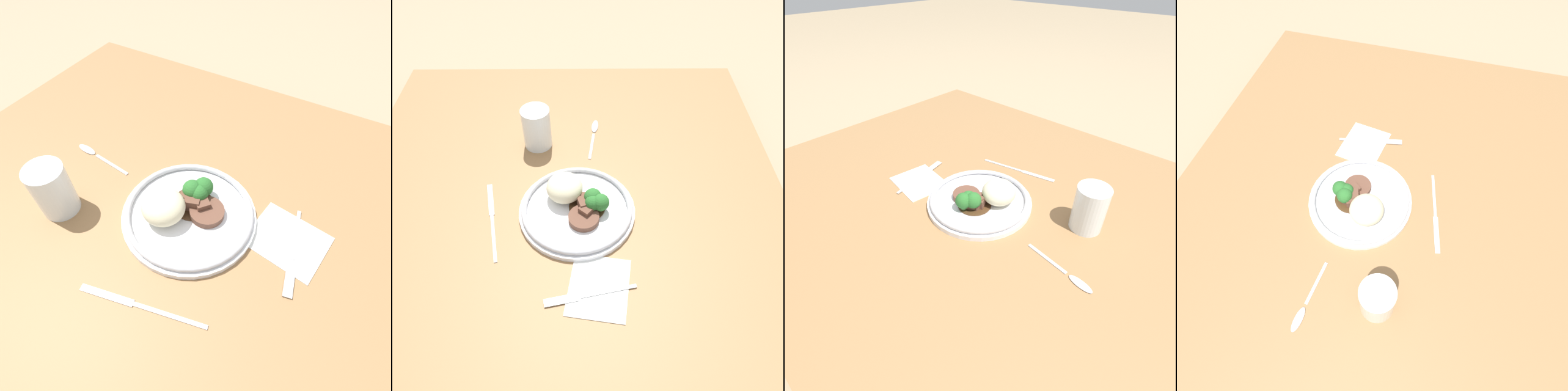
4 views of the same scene
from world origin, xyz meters
TOP-DOWN VIEW (x-y plane):
  - ground_plane at (0.00, 0.00)m, footprint 8.00×8.00m
  - dining_table at (0.00, 0.00)m, footprint 1.27×1.04m
  - napkin at (-0.16, -0.07)m, footprint 0.15×0.14m
  - plate at (0.03, -0.03)m, footprint 0.26×0.26m
  - juice_glass at (0.26, 0.08)m, footprint 0.07×0.07m
  - fork at (-0.18, -0.04)m, footprint 0.05×0.18m
  - knife at (0.01, 0.16)m, footprint 0.22×0.06m
  - spoon at (0.31, -0.07)m, footprint 0.16×0.03m

SIDE VIEW (x-z plane):
  - ground_plane at x=0.00m, z-range 0.00..0.00m
  - dining_table at x=0.00m, z-range 0.00..0.04m
  - napkin at x=-0.16m, z-range 0.04..0.04m
  - knife at x=0.01m, z-range 0.04..0.04m
  - spoon at x=0.31m, z-range 0.04..0.04m
  - fork at x=-0.18m, z-range 0.04..0.04m
  - plate at x=0.03m, z-range 0.02..0.09m
  - juice_glass at x=0.26m, z-range 0.03..0.14m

